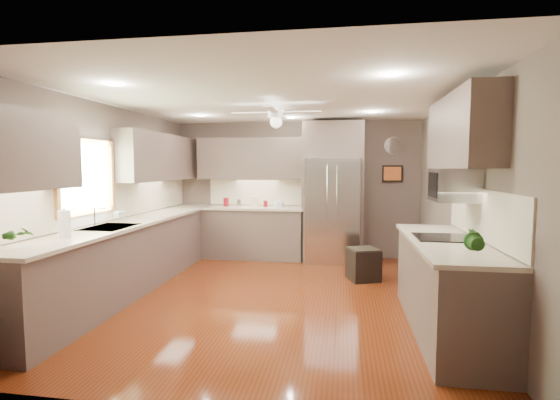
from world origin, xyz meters
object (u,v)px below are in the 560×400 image
(canister_a, at_px, (226,202))
(potted_plant_right, at_px, (476,241))
(bowl, at_px, (279,206))
(microwave, at_px, (453,185))
(canister_d, at_px, (265,204))
(refrigerator, at_px, (333,194))
(soap_bottle, at_px, (120,214))
(canister_c, at_px, (255,202))
(stool, at_px, (363,264))
(canister_b, at_px, (239,203))
(potted_plant_left, at_px, (20,234))
(paper_towel, at_px, (65,224))

(canister_a, bearing_deg, potted_plant_right, -51.56)
(canister_a, distance_m, bowl, 1.00)
(bowl, height_order, microwave, microwave)
(canister_d, distance_m, refrigerator, 1.23)
(soap_bottle, relative_size, microwave, 0.35)
(canister_a, height_order, canister_d, canister_a)
(canister_c, bearing_deg, soap_bottle, -120.42)
(microwave, bearing_deg, stool, 118.60)
(canister_a, relative_size, canister_c, 0.82)
(canister_a, relative_size, soap_bottle, 0.83)
(canister_c, distance_m, soap_bottle, 2.65)
(bowl, bearing_deg, canister_b, 176.21)
(refrigerator, bearing_deg, canister_a, 178.07)
(potted_plant_left, relative_size, potted_plant_right, 0.82)
(canister_b, distance_m, refrigerator, 1.73)
(refrigerator, xyz_separation_m, paper_towel, (-2.65, -3.44, -0.11))
(bowl, distance_m, paper_towel, 3.84)
(stool, bearing_deg, potted_plant_right, -75.58)
(soap_bottle, bearing_deg, canister_a, 70.42)
(soap_bottle, relative_size, potted_plant_left, 0.71)
(canister_b, relative_size, stool, 0.25)
(canister_b, distance_m, soap_bottle, 2.48)
(paper_towel, bearing_deg, bowl, 64.09)
(canister_a, distance_m, paper_towel, 3.57)
(canister_b, relative_size, refrigerator, 0.05)
(canister_a, distance_m, canister_b, 0.25)
(stool, bearing_deg, canister_b, 150.64)
(canister_c, relative_size, potted_plant_left, 0.71)
(canister_b, relative_size, potted_plant_left, 0.49)
(canister_c, xyz_separation_m, stool, (1.92, -1.27, -0.79))
(refrigerator, distance_m, stool, 1.59)
(canister_b, distance_m, paper_towel, 3.63)
(stool, bearing_deg, refrigerator, 112.65)
(canister_d, xyz_separation_m, refrigerator, (1.22, -0.05, 0.19))
(canister_a, relative_size, canister_b, 1.19)
(stool, bearing_deg, paper_towel, -144.20)
(potted_plant_right, distance_m, stool, 2.96)
(canister_c, distance_m, refrigerator, 1.44)
(canister_a, relative_size, potted_plant_right, 0.48)
(canister_d, xyz_separation_m, bowl, (0.25, -0.04, -0.04))
(canister_b, relative_size, bowl, 0.67)
(canister_a, distance_m, potted_plant_right, 5.08)
(canister_d, bearing_deg, paper_towel, -112.25)
(potted_plant_left, distance_m, refrigerator, 4.82)
(canister_d, relative_size, potted_plant_left, 0.42)
(canister_b, bearing_deg, canister_c, 6.46)
(canister_c, relative_size, potted_plant_right, 0.58)
(canister_a, xyz_separation_m, soap_bottle, (-0.80, -2.25, 0.02))
(canister_c, xyz_separation_m, potted_plant_right, (2.62, -4.01, 0.08))
(potted_plant_right, bearing_deg, bowl, 118.84)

